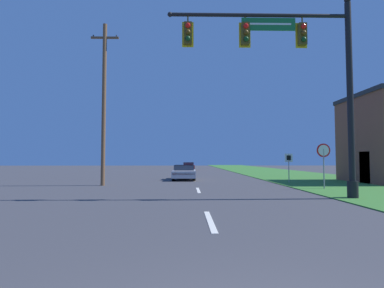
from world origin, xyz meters
name	(u,v)px	position (x,y,z in m)	size (l,w,h in m)	color
grass_verge_right	(290,175)	(10.50, 30.00, 0.02)	(10.00, 110.00, 0.04)	#38752D
road_center_line	(194,180)	(0.00, 22.00, 0.01)	(0.16, 34.80, 0.01)	silver
signal_mast	(303,71)	(4.37, 10.47, 5.45)	(8.08, 0.47, 8.74)	black
car_ahead	(184,172)	(-0.81, 22.48, 0.60)	(1.91, 4.39, 1.19)	black
far_car	(189,166)	(-0.28, 45.56, 0.60)	(1.82, 4.43, 1.19)	black
stop_sign	(324,156)	(7.05, 14.49, 1.86)	(0.76, 0.07, 2.50)	gray
route_sign_post	(289,161)	(6.61, 18.93, 1.53)	(0.55, 0.06, 2.03)	gray
utility_pole_near	(104,101)	(-5.95, 17.09, 5.40)	(1.80, 0.26, 10.48)	brown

